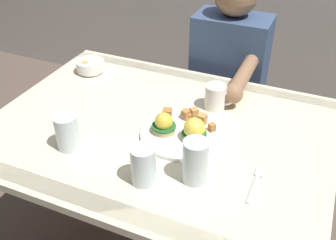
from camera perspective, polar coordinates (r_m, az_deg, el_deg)
dining_table at (r=1.45m, az=-1.29°, el=-4.44°), size 1.20×0.90×0.74m
eggs_benedict_plate at (r=1.33m, az=1.89°, el=-1.52°), size 0.27×0.27×0.09m
fruit_bowl at (r=1.76m, az=-11.29°, el=7.72°), size 0.12×0.12×0.06m
coffee_mug at (r=1.48m, az=6.99°, el=3.47°), size 0.11×0.08×0.09m
fork at (r=1.19m, az=12.61°, el=-8.98°), size 0.02×0.16×0.00m
water_glass_near at (r=1.14m, az=-3.61°, el=-6.92°), size 0.08×0.08×0.12m
water_glass_far at (r=1.31m, az=-14.44°, el=-2.00°), size 0.08×0.08×0.12m
water_glass_extra at (r=1.14m, az=3.98°, el=-6.38°), size 0.08×0.08×0.14m
diner_person at (r=1.89m, az=8.63°, el=5.93°), size 0.34×0.54×1.14m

